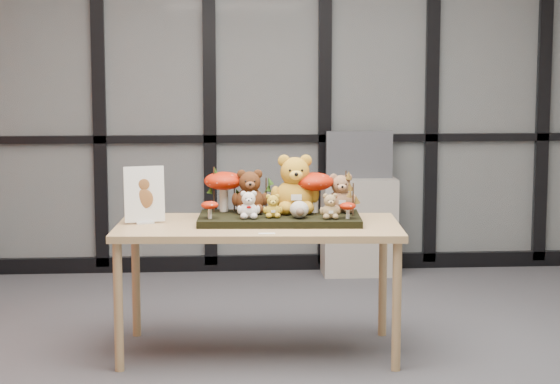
{
  "coord_description": "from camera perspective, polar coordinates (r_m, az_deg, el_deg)",
  "views": [
    {
      "loc": [
        -0.48,
        -5.43,
        1.7
      ],
      "look_at": [
        -0.07,
        0.18,
        0.94
      ],
      "focal_mm": 65.0,
      "sensor_mm": 36.0,
      "label": 1
    }
  ],
  "objects": [
    {
      "name": "diorama_tray",
      "position": [
        5.79,
        -0.03,
        -1.51
      ],
      "size": [
        0.95,
        0.52,
        0.04
      ],
      "primitive_type": "cube",
      "rotation": [
        0.0,
        0.0,
        -0.07
      ],
      "color": "black",
      "rests_on": "display_table"
    },
    {
      "name": "sprig_green_mid_left",
      "position": [
        5.95,
        -2.59,
        0.01
      ],
      "size": [
        0.05,
        0.05,
        0.23
      ],
      "primitive_type": null,
      "color": "#10370C",
      "rests_on": "diorama_tray"
    },
    {
      "name": "sprig_green_far_left",
      "position": [
        5.9,
        -3.74,
        0.14
      ],
      "size": [
        0.05,
        0.05,
        0.27
      ],
      "primitive_type": null,
      "color": "#10370C",
      "rests_on": "diorama_tray"
    },
    {
      "name": "room_shell",
      "position": [
        5.45,
        0.87,
        7.53
      ],
      "size": [
        5.0,
        5.0,
        5.0
      ],
      "color": "#B9B7AF",
      "rests_on": "floor"
    },
    {
      "name": "mushroom_back_left",
      "position": [
        5.93,
        -3.18,
        0.14
      ],
      "size": [
        0.23,
        0.23,
        0.26
      ],
      "primitive_type": null,
      "color": "#A01805",
      "rests_on": "diorama_tray"
    },
    {
      "name": "bear_white_bow",
      "position": [
        5.67,
        -1.78,
        -0.64
      ],
      "size": [
        0.14,
        0.13,
        0.17
      ],
      "primitive_type": null,
      "rotation": [
        0.0,
        0.0,
        -0.07
      ],
      "color": "white",
      "rests_on": "diorama_tray"
    },
    {
      "name": "glass_partition",
      "position": [
        7.92,
        -0.72,
        5.68
      ],
      "size": [
        4.9,
        0.06,
        2.78
      ],
      "color": "#2D383F",
      "rests_on": "floor"
    },
    {
      "name": "cabinet",
      "position": [
        7.9,
        4.46,
        -1.94
      ],
      "size": [
        0.57,
        0.33,
        0.75
      ],
      "primitive_type": "cube",
      "color": "#9C968B",
      "rests_on": "floor"
    },
    {
      "name": "mushroom_front_left",
      "position": [
        5.68,
        -3.97,
        -0.96
      ],
      "size": [
        0.1,
        0.1,
        0.11
      ],
      "primitive_type": null,
      "color": "#A01805",
      "rests_on": "diorama_tray"
    },
    {
      "name": "sign_holder",
      "position": [
        5.78,
        -7.64,
        -0.27
      ],
      "size": [
        0.23,
        0.08,
        0.33
      ],
      "rotation": [
        0.0,
        0.0,
        0.24
      ],
      "color": "silver",
      "rests_on": "display_table"
    },
    {
      "name": "sprig_green_centre",
      "position": [
        5.95,
        -0.78,
        -0.12
      ],
      "size": [
        0.05,
        0.05,
        0.2
      ],
      "primitive_type": null,
      "color": "#10370C",
      "rests_on": "diorama_tray"
    },
    {
      "name": "sprig_dry_mid_right",
      "position": [
        5.77,
        4.13,
        -0.42
      ],
      "size": [
        0.05,
        0.05,
        0.19
      ],
      "primitive_type": null,
      "color": "brown",
      "rests_on": "diorama_tray"
    },
    {
      "name": "plush_cream_hedgehog",
      "position": [
        5.69,
        1.09,
        -0.94
      ],
      "size": [
        0.09,
        0.08,
        0.11
      ],
      "primitive_type": null,
      "rotation": [
        0.0,
        0.0,
        -0.07
      ],
      "color": "beige",
      "rests_on": "diorama_tray"
    },
    {
      "name": "mushroom_back_right",
      "position": [
        5.88,
        1.93,
        0.09
      ],
      "size": [
        0.23,
        0.23,
        0.26
      ],
      "primitive_type": null,
      "color": "#A01805",
      "rests_on": "diorama_tray"
    },
    {
      "name": "sprig_dry_far_right",
      "position": [
        5.89,
        3.72,
        0.02
      ],
      "size": [
        0.05,
        0.05,
        0.25
      ],
      "primitive_type": null,
      "color": "brown",
      "rests_on": "diorama_tray"
    },
    {
      "name": "monitor",
      "position": [
        7.84,
        4.48,
        2.11
      ],
      "size": [
        0.51,
        0.05,
        0.36
      ],
      "color": "#4F5157",
      "rests_on": "cabinet"
    },
    {
      "name": "bear_small_yellow",
      "position": [
        5.7,
        -0.41,
        -0.72
      ],
      "size": [
        0.12,
        0.11,
        0.15
      ],
      "primitive_type": null,
      "rotation": [
        0.0,
        0.0,
        -0.07
      ],
      "color": "gold",
      "rests_on": "diorama_tray"
    },
    {
      "name": "bear_pooh_yellow",
      "position": [
        5.87,
        0.84,
        0.63
      ],
      "size": [
        0.3,
        0.28,
        0.37
      ],
      "primitive_type": null,
      "rotation": [
        0.0,
        0.0,
        -0.07
      ],
      "color": "gold",
      "rests_on": "diorama_tray"
    },
    {
      "name": "label_card",
      "position": [
        5.42,
        -0.75,
        -2.35
      ],
      "size": [
        0.09,
        0.03,
        0.0
      ],
      "primitive_type": "cube",
      "color": "white",
      "rests_on": "display_table"
    },
    {
      "name": "floor",
      "position": [
        5.71,
        0.84,
        -9.58
      ],
      "size": [
        5.0,
        5.0,
        0.0
      ],
      "primitive_type": "plane",
      "color": "#4D4C51",
      "rests_on": "ground"
    },
    {
      "name": "bear_beige_small",
      "position": [
        5.67,
        2.84,
        -0.72
      ],
      "size": [
        0.13,
        0.12,
        0.16
      ],
      "primitive_type": null,
      "rotation": [
        0.0,
        0.0,
        -0.07
      ],
      "color": "#977A4C",
      "rests_on": "diorama_tray"
    },
    {
      "name": "display_table",
      "position": [
        5.75,
        -1.22,
        -2.45
      ],
      "size": [
        1.65,
        0.9,
        0.75
      ],
      "rotation": [
        0.0,
        0.0,
        -0.07
      ],
      "color": "#A18257",
      "rests_on": "floor"
    },
    {
      "name": "bear_tan_back",
      "position": [
        5.9,
        3.44,
        0.06
      ],
      "size": [
        0.2,
        0.18,
        0.25
      ],
      "primitive_type": null,
      "rotation": [
        0.0,
        0.0,
        -0.07
      ],
      "color": "#8F6444",
      "rests_on": "diorama_tray"
    },
    {
      "name": "mushroom_front_right",
      "position": [
        5.68,
        3.83,
        -1.0
      ],
      "size": [
        0.09,
        0.09,
        0.1
      ],
      "primitive_type": null,
      "color": "#A01805",
      "rests_on": "diorama_tray"
    },
    {
      "name": "bear_brown_medium",
      "position": [
        5.87,
        -1.71,
        0.17
      ],
      "size": [
        0.22,
        0.21,
        0.28
      ],
      "primitive_type": null,
      "rotation": [
        0.0,
        0.0,
        -0.07
      ],
      "color": "#492510",
      "rests_on": "diorama_tray"
    }
  ]
}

